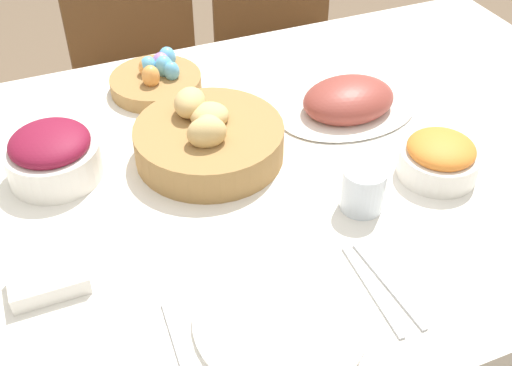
{
  "coord_description": "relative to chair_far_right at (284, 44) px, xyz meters",
  "views": [
    {
      "loc": [
        -0.36,
        -0.9,
        1.51
      ],
      "look_at": [
        -0.02,
        -0.08,
        0.77
      ],
      "focal_mm": 45.0,
      "sensor_mm": 36.0,
      "label": 1
    }
  ],
  "objects": [
    {
      "name": "dining_table",
      "position": [
        -0.47,
        -0.88,
        -0.12
      ],
      "size": [
        1.78,
        1.06,
        0.73
      ],
      "color": "white",
      "rests_on": "ground"
    },
    {
      "name": "chair_far_right",
      "position": [
        0.0,
        0.0,
        0.0
      ],
      "size": [
        0.45,
        0.45,
        0.89
      ],
      "rotation": [
        0.0,
        0.0,
        -0.07
      ],
      "color": "brown",
      "rests_on": "ground"
    },
    {
      "name": "chair_far_center",
      "position": [
        -0.47,
        -0.0,
        0.0
      ],
      "size": [
        0.46,
        0.46,
        0.89
      ],
      "rotation": [
        0.0,
        0.0,
        0.11
      ],
      "color": "brown",
      "rests_on": "ground"
    },
    {
      "name": "bread_basket",
      "position": [
        -0.53,
        -0.8,
        0.29
      ],
      "size": [
        0.29,
        0.29,
        0.12
      ],
      "color": "#9E7542",
      "rests_on": "dining_table"
    },
    {
      "name": "egg_basket",
      "position": [
        -0.56,
        -0.51,
        0.27
      ],
      "size": [
        0.21,
        0.21,
        0.08
      ],
      "color": "#9E7542",
      "rests_on": "dining_table"
    },
    {
      "name": "ham_platter",
      "position": [
        -0.2,
        -0.77,
        0.27
      ],
      "size": [
        0.32,
        0.22,
        0.08
      ],
      "color": "silver",
      "rests_on": "dining_table"
    },
    {
      "name": "beet_salad_bowl",
      "position": [
        -0.82,
        -0.75,
        0.29
      ],
      "size": [
        0.18,
        0.18,
        0.11
      ],
      "color": "silver",
      "rests_on": "dining_table"
    },
    {
      "name": "carrot_bowl",
      "position": [
        -0.15,
        -1.02,
        0.28
      ],
      "size": [
        0.15,
        0.15,
        0.08
      ],
      "color": "silver",
      "rests_on": "dining_table"
    },
    {
      "name": "dinner_plate",
      "position": [
        -0.57,
        -1.23,
        0.25
      ],
      "size": [
        0.27,
        0.27,
        0.01
      ],
      "color": "silver",
      "rests_on": "dining_table"
    },
    {
      "name": "fork",
      "position": [
        -0.73,
        -1.23,
        0.25
      ],
      "size": [
        0.02,
        0.2,
        0.0
      ],
      "rotation": [
        0.0,
        0.0,
        -0.05
      ],
      "color": "#B7B7BC",
      "rests_on": "dining_table"
    },
    {
      "name": "knife",
      "position": [
        -0.41,
        -1.23,
        0.25
      ],
      "size": [
        0.02,
        0.2,
        0.0
      ],
      "rotation": [
        0.0,
        0.0,
        -0.05
      ],
      "color": "#B7B7BC",
      "rests_on": "dining_table"
    },
    {
      "name": "spoon",
      "position": [
        -0.38,
        -1.23,
        0.25
      ],
      "size": [
        0.02,
        0.2,
        0.0
      ],
      "rotation": [
        0.0,
        0.0,
        0.05
      ],
      "color": "#B7B7BC",
      "rests_on": "dining_table"
    },
    {
      "name": "drinking_cup",
      "position": [
        -0.33,
        -1.05,
        0.29
      ],
      "size": [
        0.08,
        0.08,
        0.08
      ],
      "color": "silver",
      "rests_on": "dining_table"
    },
    {
      "name": "butter_dish",
      "position": [
        -0.88,
        -1.03,
        0.26
      ],
      "size": [
        0.12,
        0.07,
        0.03
      ],
      "color": "silver",
      "rests_on": "dining_table"
    }
  ]
}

